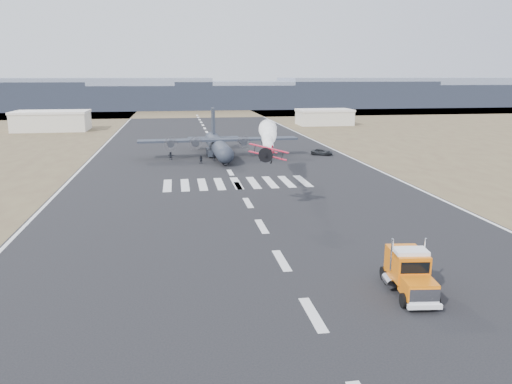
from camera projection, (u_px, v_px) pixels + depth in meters
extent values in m
plane|color=black|center=(313.00, 315.00, 39.59)|extent=(500.00, 500.00, 0.00)
cube|color=brown|center=(195.00, 111.00, 260.65)|extent=(500.00, 80.00, 0.00)
cube|color=slate|center=(75.00, 94.00, 277.49)|extent=(150.00, 50.00, 17.00)
cube|color=slate|center=(192.00, 96.00, 288.00)|extent=(150.00, 50.00, 13.00)
cube|color=slate|center=(302.00, 94.00, 297.83)|extent=(150.00, 50.00, 15.00)
cube|color=slate|center=(404.00, 92.00, 307.66)|extent=(150.00, 50.00, 17.00)
cube|color=slate|center=(500.00, 94.00, 318.17)|extent=(150.00, 50.00, 13.00)
cube|color=beige|center=(52.00, 122.00, 170.22)|extent=(24.00, 14.00, 6.00)
cube|color=silver|center=(51.00, 112.00, 169.47)|extent=(24.50, 14.50, 0.80)
cube|color=beige|center=(324.00, 118.00, 190.28)|extent=(20.00, 12.00, 5.20)
cube|color=silver|center=(325.00, 110.00, 189.62)|extent=(20.50, 12.50, 0.80)
cube|color=black|center=(404.00, 282.00, 44.39)|extent=(2.14, 7.67, 0.28)
cube|color=orange|center=(418.00, 288.00, 40.94)|extent=(2.87, 2.96, 1.45)
cube|color=silver|center=(425.00, 296.00, 39.61)|extent=(2.45, 0.46, 1.23)
cube|color=white|center=(425.00, 307.00, 39.57)|extent=(2.80, 0.67, 0.39)
cube|color=orange|center=(411.00, 268.00, 42.67)|extent=(3.01, 2.33, 2.45)
cube|color=black|center=(415.00, 268.00, 41.66)|extent=(2.45, 0.43, 1.00)
cube|color=white|center=(411.00, 252.00, 42.70)|extent=(2.98, 2.11, 0.56)
cube|color=orange|center=(403.00, 263.00, 44.70)|extent=(3.03, 2.55, 2.90)
cylinder|color=black|center=(404.00, 300.00, 40.66)|extent=(0.59, 1.27, 1.23)
cylinder|color=black|center=(435.00, 300.00, 40.75)|extent=(0.59, 1.27, 1.23)
cylinder|color=black|center=(387.00, 278.00, 45.21)|extent=(0.59, 1.27, 1.23)
cylinder|color=black|center=(415.00, 277.00, 45.30)|extent=(0.59, 1.27, 1.23)
cylinder|color=black|center=(384.00, 273.00, 46.29)|extent=(0.59, 1.27, 1.23)
cylinder|color=black|center=(411.00, 273.00, 46.39)|extent=(0.59, 1.27, 1.23)
cylinder|color=red|center=(269.00, 153.00, 68.50)|extent=(1.59, 4.54, 0.80)
sphere|color=black|center=(269.00, 151.00, 68.60)|extent=(0.62, 0.62, 0.62)
cylinder|color=black|center=(269.00, 156.00, 66.42)|extent=(0.97, 0.69, 0.89)
cylinder|color=black|center=(269.00, 156.00, 66.11)|extent=(1.94, 0.38, 1.96)
cube|color=red|center=(269.00, 156.00, 68.22)|extent=(5.33, 1.82, 1.20)
cube|color=red|center=(269.00, 148.00, 67.72)|extent=(5.50, 1.85, 1.24)
cube|color=red|center=(269.00, 148.00, 70.40)|extent=(0.23, 0.81, 0.89)
cube|color=red|center=(269.00, 151.00, 70.50)|extent=(1.87, 0.94, 0.07)
cylinder|color=black|center=(263.00, 162.00, 68.07)|extent=(0.18, 0.41, 0.39)
cylinder|color=black|center=(274.00, 162.00, 68.04)|extent=(0.18, 0.41, 0.39)
sphere|color=white|center=(269.00, 151.00, 70.67)|extent=(0.62, 0.62, 0.62)
sphere|color=white|center=(269.00, 148.00, 72.75)|extent=(0.86, 0.86, 0.86)
sphere|color=white|center=(269.00, 146.00, 74.83)|extent=(1.10, 1.10, 1.10)
sphere|color=white|center=(268.00, 144.00, 76.91)|extent=(1.34, 1.34, 1.34)
sphere|color=white|center=(268.00, 142.00, 78.99)|extent=(1.58, 1.58, 1.58)
sphere|color=white|center=(268.00, 140.00, 81.07)|extent=(1.82, 1.82, 1.82)
sphere|color=white|center=(268.00, 138.00, 83.15)|extent=(2.05, 2.05, 2.05)
sphere|color=white|center=(268.00, 137.00, 85.23)|extent=(2.29, 2.29, 2.29)
sphere|color=white|center=(268.00, 135.00, 87.31)|extent=(2.53, 2.53, 2.53)
sphere|color=white|center=(268.00, 133.00, 89.39)|extent=(2.77, 2.77, 2.77)
sphere|color=white|center=(268.00, 132.00, 91.47)|extent=(3.01, 3.01, 3.01)
sphere|color=white|center=(268.00, 131.00, 93.54)|extent=(3.24, 3.24, 3.24)
sphere|color=white|center=(268.00, 129.00, 95.62)|extent=(3.48, 3.48, 3.48)
cylinder|color=black|center=(218.00, 147.00, 115.53)|extent=(4.31, 25.63, 3.65)
sphere|color=black|center=(225.00, 155.00, 103.31)|extent=(3.65, 3.65, 3.65)
cone|color=black|center=(213.00, 140.00, 127.74)|extent=(3.79, 5.57, 3.65)
cube|color=black|center=(219.00, 140.00, 114.26)|extent=(36.57, 4.78, 0.46)
cylinder|color=black|center=(171.00, 143.00, 111.96)|extent=(1.73, 3.51, 1.64)
cylinder|color=#3F3F44|center=(171.00, 144.00, 110.21)|extent=(3.10, 0.13, 3.10)
cylinder|color=black|center=(195.00, 143.00, 112.94)|extent=(1.73, 3.51, 1.64)
cylinder|color=#3F3F44|center=(196.00, 144.00, 111.20)|extent=(3.10, 0.13, 3.10)
cylinder|color=black|center=(243.00, 141.00, 114.91)|extent=(1.73, 3.51, 1.64)
cylinder|color=#3F3F44|center=(244.00, 142.00, 113.16)|extent=(3.10, 0.13, 3.10)
cylinder|color=black|center=(266.00, 141.00, 115.89)|extent=(1.73, 3.51, 1.64)
cylinder|color=#3F3F44|center=(267.00, 142.00, 114.15)|extent=(3.10, 0.13, 3.10)
cube|color=black|center=(213.00, 123.00, 124.96)|extent=(0.65, 4.12, 7.30)
cube|color=black|center=(213.00, 138.00, 126.27)|extent=(12.84, 3.07, 0.32)
cube|color=black|center=(210.00, 152.00, 116.35)|extent=(1.24, 5.50, 1.46)
cylinder|color=black|center=(210.00, 154.00, 116.47)|extent=(0.48, 1.01, 1.00)
cube|color=black|center=(227.00, 152.00, 117.07)|extent=(1.24, 5.50, 1.46)
cylinder|color=black|center=(227.00, 154.00, 117.19)|extent=(0.48, 1.01, 1.00)
cylinder|color=black|center=(224.00, 162.00, 106.38)|extent=(0.39, 0.83, 0.82)
imported|color=black|center=(322.00, 152.00, 118.54)|extent=(5.62, 4.40, 1.42)
imported|color=black|center=(270.00, 157.00, 110.03)|extent=(0.79, 0.82, 1.76)
imported|color=black|center=(201.00, 159.00, 106.84)|extent=(0.98, 0.73, 1.82)
imported|color=black|center=(231.00, 155.00, 113.98)|extent=(1.02, 1.06, 1.56)
imported|color=black|center=(214.00, 157.00, 110.20)|extent=(1.23, 0.96, 1.87)
imported|color=black|center=(263.00, 156.00, 111.49)|extent=(0.90, 0.89, 1.60)
imported|color=black|center=(171.00, 156.00, 111.65)|extent=(1.70, 1.41, 1.82)
imported|color=black|center=(229.00, 154.00, 114.02)|extent=(0.82, 0.87, 1.88)
imported|color=black|center=(230.00, 159.00, 107.69)|extent=(0.59, 0.83, 1.56)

